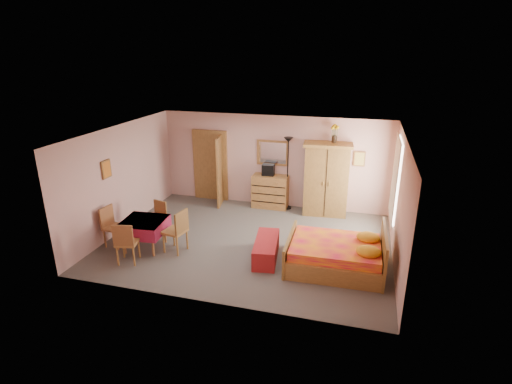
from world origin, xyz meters
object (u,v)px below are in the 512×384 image
(chair_east, at_px, (175,231))
(wall_mirror, at_px, (273,153))
(floor_lamp, at_px, (288,174))
(wardrobe, at_px, (326,179))
(bench, at_px, (266,249))
(chair_north, at_px, (156,219))
(chest_of_drawers, at_px, (270,191))
(chair_west, at_px, (115,227))
(sunflower_vase, at_px, (335,133))
(bed, at_px, (335,247))
(stereo, at_px, (268,170))
(chair_south, at_px, (127,242))
(dining_table, at_px, (145,234))

(chair_east, bearing_deg, wall_mirror, -12.26)
(floor_lamp, xyz_separation_m, chair_east, (-1.90, -3.19, -0.53))
(floor_lamp, xyz_separation_m, wardrobe, (1.08, -0.12, -0.03))
(bench, relative_size, chair_north, 1.52)
(chest_of_drawers, height_order, chair_west, chest_of_drawers)
(chest_of_drawers, bearing_deg, chair_north, -131.36)
(sunflower_vase, relative_size, bed, 0.24)
(chair_north, bearing_deg, wall_mirror, -114.75)
(wall_mirror, xyz_separation_m, stereo, (-0.07, -0.20, -0.45))
(chest_of_drawers, height_order, floor_lamp, floor_lamp)
(chair_south, bearing_deg, chair_east, 30.51)
(dining_table, height_order, chair_south, chair_south)
(chair_south, bearing_deg, bed, -0.66)
(chair_south, xyz_separation_m, chair_west, (-0.70, 0.59, 0.00))
(sunflower_vase, height_order, bench, sunflower_vase)
(wall_mirror, relative_size, wardrobe, 0.46)
(floor_lamp, height_order, chair_east, floor_lamp)
(chair_east, bearing_deg, chair_west, 105.67)
(floor_lamp, relative_size, bench, 1.60)
(dining_table, bearing_deg, floor_lamp, 50.87)
(dining_table, relative_size, chair_north, 1.11)
(floor_lamp, height_order, chair_south, floor_lamp)
(wall_mirror, height_order, chair_west, wall_mirror)
(wardrobe, xyz_separation_m, chair_east, (-2.98, -3.06, -0.50))
(chest_of_drawers, distance_m, bed, 3.60)
(floor_lamp, distance_m, chair_north, 3.78)
(chair_south, bearing_deg, chest_of_drawers, 47.59)
(bench, xyz_separation_m, chair_north, (-2.84, 0.39, 0.21))
(chair_east, bearing_deg, stereo, -12.43)
(stereo, xyz_separation_m, chair_west, (-2.79, -3.30, -0.63))
(dining_table, bearing_deg, chair_east, 3.95)
(floor_lamp, bearing_deg, wardrobe, -6.39)
(chest_of_drawers, height_order, chair_north, chest_of_drawers)
(chair_north, distance_m, chair_west, 0.98)
(sunflower_vase, distance_m, chair_west, 5.89)
(wall_mirror, relative_size, chair_north, 1.08)
(chest_of_drawers, xyz_separation_m, bed, (2.08, -2.93, -0.02))
(bed, bearing_deg, stereo, 124.87)
(wall_mirror, relative_size, sunflower_vase, 1.88)
(floor_lamp, bearing_deg, sunflower_vase, -0.60)
(chair_south, bearing_deg, bench, 5.60)
(chair_south, xyz_separation_m, chair_east, (0.75, 0.71, 0.03))
(chair_west, height_order, chair_east, chair_east)
(bench, distance_m, chair_south, 2.95)
(stereo, height_order, sunflower_vase, sunflower_vase)
(wall_mirror, xyz_separation_m, sunflower_vase, (1.69, -0.20, 0.68))
(stereo, distance_m, bench, 3.15)
(chair_north, height_order, chair_west, chair_west)
(floor_lamp, xyz_separation_m, sunflower_vase, (1.21, -0.01, 1.20))
(chair_west, bearing_deg, wall_mirror, 145.93)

